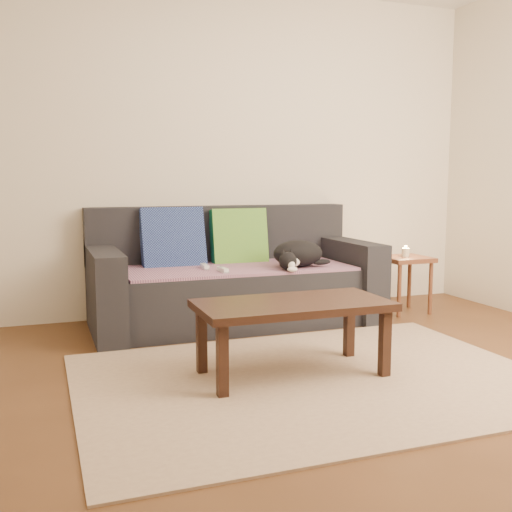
# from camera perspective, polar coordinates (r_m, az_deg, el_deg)

# --- Properties ---
(ground) EXTENTS (4.50, 4.50, 0.00)m
(ground) POSITION_cam_1_polar(r_m,az_deg,el_deg) (3.19, 6.70, -12.52)
(ground) COLOR brown
(ground) RESTS_ON ground
(back_wall) EXTENTS (4.50, 0.04, 2.60)m
(back_wall) POSITION_cam_1_polar(r_m,az_deg,el_deg) (4.87, -3.83, 9.89)
(back_wall) COLOR beige
(back_wall) RESTS_ON ground
(sofa) EXTENTS (2.10, 0.94, 0.87)m
(sofa) POSITION_cam_1_polar(r_m,az_deg,el_deg) (4.52, -2.21, -2.49)
(sofa) COLOR #232328
(sofa) RESTS_ON ground
(throw_blanket) EXTENTS (1.66, 0.74, 0.02)m
(throw_blanket) POSITION_cam_1_polar(r_m,az_deg,el_deg) (4.42, -1.85, -1.14)
(throw_blanket) COLOR #4D2C53
(throw_blanket) RESTS_ON sofa
(cushion_navy) EXTENTS (0.47, 0.25, 0.49)m
(cushion_navy) POSITION_cam_1_polar(r_m,az_deg,el_deg) (4.53, -7.92, 1.56)
(cushion_navy) COLOR #0F1543
(cushion_navy) RESTS_ON throw_blanket
(cushion_green) EXTENTS (0.44, 0.18, 0.45)m
(cushion_green) POSITION_cam_1_polar(r_m,az_deg,el_deg) (4.67, -1.64, 1.79)
(cushion_green) COLOR #0D5834
(cushion_green) RESTS_ON throw_blanket
(cat) EXTENTS (0.45, 0.40, 0.20)m
(cat) POSITION_cam_1_polar(r_m,az_deg,el_deg) (4.38, 3.96, 0.16)
(cat) COLOR black
(cat) RESTS_ON throw_blanket
(wii_remote_a) EXTENTS (0.04, 0.15, 0.03)m
(wii_remote_a) POSITION_cam_1_polar(r_m,az_deg,el_deg) (4.17, -3.19, -1.31)
(wii_remote_a) COLOR white
(wii_remote_a) RESTS_ON throw_blanket
(wii_remote_b) EXTENTS (0.05, 0.15, 0.03)m
(wii_remote_b) POSITION_cam_1_polar(r_m,az_deg,el_deg) (4.33, -4.90, -1.00)
(wii_remote_b) COLOR white
(wii_remote_b) RESTS_ON throw_blanket
(side_table) EXTENTS (0.37, 0.37, 0.46)m
(side_table) POSITION_cam_1_polar(r_m,az_deg,el_deg) (5.01, 14.01, -0.97)
(side_table) COLOR brown
(side_table) RESTS_ON ground
(candle) EXTENTS (0.06, 0.06, 0.09)m
(candle) POSITION_cam_1_polar(r_m,az_deg,el_deg) (4.99, 14.05, 0.36)
(candle) COLOR beige
(candle) RESTS_ON side_table
(rug) EXTENTS (2.50, 1.80, 0.01)m
(rug) POSITION_cam_1_polar(r_m,az_deg,el_deg) (3.31, 5.52, -11.62)
(rug) COLOR tan
(rug) RESTS_ON ground
(coffee_table) EXTENTS (1.05, 0.52, 0.42)m
(coffee_table) POSITION_cam_1_polar(r_m,az_deg,el_deg) (3.28, 3.51, -5.24)
(coffee_table) COLOR black
(coffee_table) RESTS_ON rug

